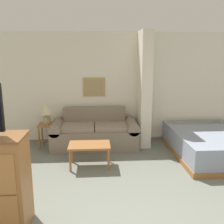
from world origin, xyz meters
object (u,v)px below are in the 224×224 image
at_px(coffee_table, 89,147).
at_px(table_lamp, 46,111).
at_px(couch, 95,133).
at_px(bed, 212,143).

bearing_deg(coffee_table, table_lamp, 131.29).
xyz_separation_m(couch, table_lamp, (-1.07, 0.05, 0.52)).
height_order(couch, bed, couch).
bearing_deg(couch, table_lamp, 177.42).
distance_m(couch, table_lamp, 1.19).
height_order(couch, table_lamp, table_lamp).
xyz_separation_m(couch, bed, (2.46, -0.65, -0.07)).
bearing_deg(bed, coffee_table, -170.78).
distance_m(couch, bed, 2.55).
height_order(couch, coffee_table, couch).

